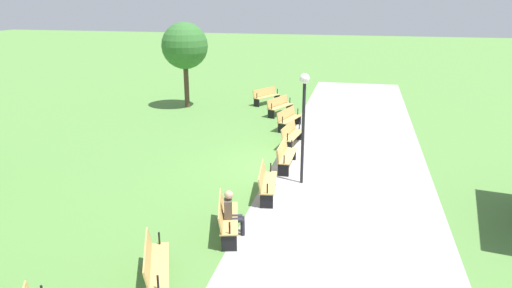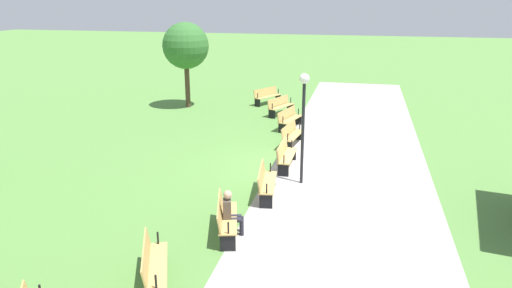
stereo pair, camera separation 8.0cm
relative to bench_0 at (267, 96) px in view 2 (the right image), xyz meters
The scene contains 13 objects.
ground_plane 10.28m from the bench_0, 15.66° to the left, with size 120.00×120.00×0.00m, color #54843D.
path_paving 11.07m from the bench_0, 26.58° to the left, with size 35.28×5.43×0.01m, color #A39E99.
bench_0 is the anchor object (origin of this frame).
bench_1 2.59m from the bench_0, 26.77° to the left, with size 1.88×1.16×0.89m.
bench_2 5.17m from the bench_0, 22.94° to the left, with size 1.90×0.94×0.89m.
bench_3 7.73m from the bench_0, 19.12° to the left, with size 1.89×0.71×0.89m.
bench_4 10.25m from the bench_0, 15.29° to the left, with size 1.84×0.47×0.89m.
bench_5 12.73m from the bench_0, 11.47° to the left, with size 1.89×0.71×0.89m.
bench_6 15.15m from the bench_0, ahead, with size 1.90×0.94×0.89m.
bench_7 17.51m from the bench_0, ahead, with size 1.88×1.16×0.89m.
person_seated 15.15m from the bench_0, ahead, with size 0.43×0.58×1.20m.
tree_1 5.24m from the bench_0, 67.48° to the right, with size 2.45×2.45×4.55m.
lamp_post 11.88m from the bench_0, 17.14° to the left, with size 0.32×0.32×3.58m.
Camera 2 is at (15.39, 2.40, 5.82)m, focal length 32.70 mm.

